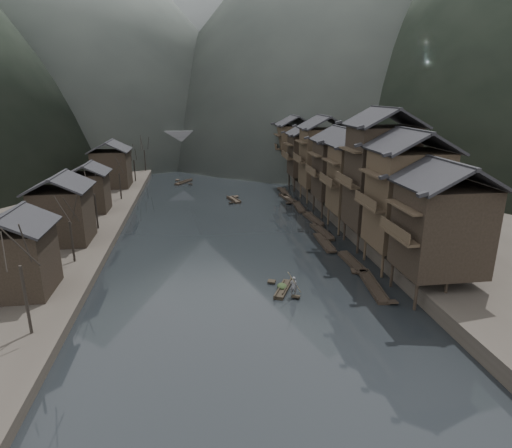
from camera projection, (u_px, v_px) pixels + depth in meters
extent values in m
plane|color=black|center=(242.00, 272.00, 45.75)|extent=(300.00, 300.00, 0.00)
cube|color=#2D2823|center=(390.00, 181.00, 87.91)|extent=(40.00, 200.00, 1.80)
cube|color=#2D2823|center=(31.00, 193.00, 78.84)|extent=(40.00, 200.00, 1.20)
cylinder|color=black|center=(416.00, 296.00, 37.39)|extent=(0.30, 0.30, 2.90)
cylinder|color=black|center=(392.00, 274.00, 41.93)|extent=(0.30, 0.30, 2.90)
cylinder|color=black|center=(445.00, 294.00, 37.75)|extent=(0.30, 0.30, 2.90)
cylinder|color=black|center=(418.00, 273.00, 42.29)|extent=(0.30, 0.30, 2.90)
cube|color=black|center=(442.00, 229.00, 38.50)|extent=(7.00, 6.00, 7.94)
cube|color=#342A1D|center=(399.00, 235.00, 38.10)|extent=(1.20, 5.70, 0.25)
cylinder|color=#342A1D|center=(382.00, 266.00, 44.01)|extent=(0.30, 0.30, 2.90)
cylinder|color=#342A1D|center=(365.00, 249.00, 48.55)|extent=(0.30, 0.30, 2.90)
cylinder|color=#342A1D|center=(408.00, 264.00, 44.37)|extent=(0.30, 0.30, 2.90)
cylinder|color=#342A1D|center=(388.00, 248.00, 48.91)|extent=(0.30, 0.30, 2.90)
cube|color=#342A1D|center=(406.00, 199.00, 44.81)|extent=(7.00, 6.00, 10.08)
cube|color=#342A1D|center=(370.00, 205.00, 44.43)|extent=(1.20, 5.70, 0.25)
cylinder|color=black|center=(358.00, 243.00, 50.63)|extent=(0.30, 0.30, 2.90)
cylinder|color=black|center=(344.00, 230.00, 55.17)|extent=(0.30, 0.30, 2.90)
cylinder|color=black|center=(380.00, 242.00, 50.99)|extent=(0.30, 0.30, 2.90)
cylinder|color=black|center=(365.00, 230.00, 55.53)|extent=(0.30, 0.30, 2.90)
cube|color=black|center=(380.00, 178.00, 51.15)|extent=(7.00, 6.00, 12.00)
cube|color=#342A1D|center=(347.00, 183.00, 50.80)|extent=(1.20, 5.70, 0.25)
cylinder|color=#342A1D|center=(339.00, 225.00, 57.26)|extent=(0.30, 0.30, 2.90)
cylinder|color=#342A1D|center=(328.00, 216.00, 61.80)|extent=(0.30, 0.30, 2.90)
cylinder|color=#342A1D|center=(359.00, 225.00, 57.62)|extent=(0.30, 0.30, 2.90)
cylinder|color=#342A1D|center=(347.00, 215.00, 62.16)|extent=(0.30, 0.30, 2.90)
cube|color=#342A1D|center=(358.00, 179.00, 58.23)|extent=(7.00, 6.00, 8.91)
cube|color=#342A1D|center=(329.00, 183.00, 57.84)|extent=(1.20, 5.70, 0.25)
cylinder|color=black|center=(322.00, 210.00, 64.82)|extent=(0.30, 0.30, 2.90)
cylinder|color=black|center=(314.00, 202.00, 69.37)|extent=(0.30, 0.30, 2.90)
cylinder|color=black|center=(339.00, 209.00, 65.18)|extent=(0.30, 0.30, 2.90)
cylinder|color=black|center=(330.00, 201.00, 69.73)|extent=(0.30, 0.30, 2.90)
cube|color=black|center=(339.00, 170.00, 65.84)|extent=(7.00, 6.00, 8.65)
cube|color=#342A1D|center=(313.00, 173.00, 65.44)|extent=(1.20, 5.70, 0.25)
cylinder|color=#342A1D|center=(307.00, 196.00, 73.34)|extent=(0.30, 0.30, 2.90)
cylinder|color=#342A1D|center=(301.00, 190.00, 77.88)|extent=(0.30, 0.30, 2.90)
cylinder|color=#342A1D|center=(323.00, 196.00, 73.70)|extent=(0.30, 0.30, 2.90)
cylinder|color=#342A1D|center=(315.00, 190.00, 78.24)|extent=(0.30, 0.30, 2.90)
cube|color=#342A1D|center=(322.00, 157.00, 74.18)|extent=(7.00, 6.00, 9.82)
cube|color=#342A1D|center=(300.00, 161.00, 73.80)|extent=(1.20, 5.70, 0.25)
cylinder|color=black|center=(294.00, 184.00, 82.80)|extent=(0.30, 0.30, 2.90)
cylinder|color=black|center=(289.00, 179.00, 87.34)|extent=(0.30, 0.30, 2.90)
cylinder|color=black|center=(308.00, 184.00, 83.16)|extent=(0.30, 0.30, 2.90)
cylinder|color=black|center=(302.00, 179.00, 87.70)|extent=(0.30, 0.30, 2.90)
cube|color=black|center=(308.00, 155.00, 83.93)|extent=(7.00, 6.00, 7.83)
cube|color=#342A1D|center=(288.00, 158.00, 83.52)|extent=(1.20, 5.70, 0.25)
cylinder|color=#342A1D|center=(282.00, 173.00, 94.15)|extent=(0.30, 0.30, 2.90)
cylinder|color=#342A1D|center=(278.00, 169.00, 98.70)|extent=(0.30, 0.30, 2.90)
cylinder|color=#342A1D|center=(294.00, 173.00, 94.51)|extent=(0.30, 0.30, 2.90)
cylinder|color=#342A1D|center=(290.00, 169.00, 99.06)|extent=(0.30, 0.30, 2.90)
cube|color=#342A1D|center=(294.00, 146.00, 95.16)|extent=(7.00, 6.00, 8.70)
cube|color=#342A1D|center=(277.00, 148.00, 94.76)|extent=(1.20, 5.70, 0.25)
cube|color=black|center=(18.00, 259.00, 38.04)|extent=(5.50, 5.50, 6.00)
cube|color=black|center=(63.00, 214.00, 51.22)|extent=(6.00, 6.00, 6.50)
cube|color=black|center=(90.00, 191.00, 64.56)|extent=(5.00, 5.00, 5.80)
cube|color=black|center=(112.00, 168.00, 81.45)|extent=(6.50, 6.50, 6.80)
cylinder|color=black|center=(29.00, 297.00, 31.53)|extent=(0.24, 0.24, 5.51)
cylinder|color=black|center=(80.00, 239.00, 45.45)|extent=(0.24, 0.24, 4.47)
cylinder|color=black|center=(102.00, 209.00, 56.52)|extent=(0.24, 0.24, 4.69)
cylinder|color=black|center=(122.00, 185.00, 72.27)|extent=(0.24, 0.24, 4.42)
cylinder|color=black|center=(134.00, 169.00, 86.83)|extent=(0.24, 0.24, 4.24)
cylinder|color=black|center=(141.00, 159.00, 97.91)|extent=(0.24, 0.24, 4.77)
cube|color=black|center=(372.00, 286.00, 42.09)|extent=(1.89, 7.55, 0.30)
cube|color=black|center=(372.00, 284.00, 42.04)|extent=(1.93, 7.41, 0.10)
cube|color=black|center=(356.00, 270.00, 45.38)|extent=(1.03, 1.01, 0.36)
cube|color=black|center=(392.00, 301.00, 38.73)|extent=(1.03, 1.01, 0.36)
cube|color=black|center=(352.00, 263.00, 47.77)|extent=(1.37, 6.05, 0.30)
cube|color=black|center=(352.00, 261.00, 47.72)|extent=(1.42, 5.93, 0.10)
cube|color=black|center=(345.00, 252.00, 50.47)|extent=(0.97, 0.78, 0.33)
cube|color=black|center=(360.00, 272.00, 44.99)|extent=(0.97, 0.78, 0.33)
cube|color=black|center=(324.00, 243.00, 53.93)|extent=(1.26, 6.41, 0.30)
cube|color=black|center=(324.00, 242.00, 53.87)|extent=(1.31, 6.29, 0.10)
cube|color=black|center=(317.00, 234.00, 56.77)|extent=(0.95, 0.81, 0.34)
cube|color=black|center=(333.00, 251.00, 50.99)|extent=(0.95, 0.81, 0.34)
cube|color=black|center=(321.00, 232.00, 58.23)|extent=(1.60, 6.93, 0.30)
cube|color=black|center=(322.00, 231.00, 58.18)|extent=(1.64, 6.80, 0.10)
cube|color=black|center=(317.00, 224.00, 61.33)|extent=(0.99, 0.91, 0.35)
cube|color=black|center=(327.00, 239.00, 55.05)|extent=(0.99, 0.91, 0.35)
cube|color=black|center=(313.00, 219.00, 63.95)|extent=(1.64, 6.54, 0.30)
cube|color=black|center=(313.00, 218.00, 63.90)|extent=(1.69, 6.42, 0.10)
cube|color=black|center=(309.00, 213.00, 66.88)|extent=(1.00, 0.87, 0.34)
cube|color=black|center=(317.00, 225.00, 60.95)|extent=(1.00, 0.87, 0.34)
cube|color=black|center=(298.00, 207.00, 70.80)|extent=(1.47, 6.69, 0.30)
cube|color=black|center=(298.00, 206.00, 70.74)|extent=(1.52, 6.56, 0.10)
cube|color=black|center=(293.00, 202.00, 73.74)|extent=(0.98, 0.87, 0.34)
cube|color=black|center=(304.00, 211.00, 67.77)|extent=(0.98, 0.87, 0.34)
cube|color=black|center=(288.00, 199.00, 76.36)|extent=(2.01, 6.87, 0.30)
cube|color=black|center=(288.00, 198.00, 76.31)|extent=(2.05, 6.75, 0.10)
cube|color=black|center=(286.00, 194.00, 79.43)|extent=(1.04, 0.95, 0.35)
cube|color=black|center=(289.00, 202.00, 73.21)|extent=(1.04, 0.95, 0.35)
cube|color=black|center=(284.00, 193.00, 81.01)|extent=(1.46, 6.83, 0.30)
cube|color=black|center=(284.00, 192.00, 80.96)|extent=(1.51, 6.70, 0.10)
cube|color=black|center=(280.00, 188.00, 84.02)|extent=(0.98, 0.88, 0.35)
cube|color=black|center=(288.00, 196.00, 77.92)|extent=(0.98, 0.88, 0.35)
cube|color=black|center=(234.00, 200.00, 75.55)|extent=(2.24, 4.74, 0.30)
cube|color=black|center=(234.00, 199.00, 75.50)|extent=(2.26, 4.66, 0.10)
cube|color=black|center=(236.00, 196.00, 77.62)|extent=(0.98, 0.79, 0.29)
cube|color=black|center=(231.00, 202.00, 73.40)|extent=(0.98, 0.79, 0.29)
cube|color=black|center=(184.00, 182.00, 90.29)|extent=(3.70, 5.18, 0.30)
cube|color=black|center=(184.00, 181.00, 90.23)|extent=(3.69, 5.11, 0.10)
cube|color=black|center=(178.00, 180.00, 92.18)|extent=(1.08, 1.02, 0.31)
cube|color=black|center=(190.00, 183.00, 88.31)|extent=(1.08, 1.02, 0.31)
cube|color=#4C4C4F|center=(213.00, 137.00, 111.74)|extent=(40.00, 6.00, 1.60)
cube|color=#4C4C4F|center=(213.00, 132.00, 108.80)|extent=(40.00, 0.50, 1.00)
cube|color=#4C4C4F|center=(212.00, 131.00, 113.91)|extent=(40.00, 0.50, 1.00)
cube|color=#4C4C4F|center=(159.00, 153.00, 111.10)|extent=(3.20, 6.00, 6.40)
cube|color=#4C4C4F|center=(196.00, 152.00, 112.34)|extent=(3.20, 6.00, 6.40)
cube|color=#4C4C4F|center=(230.00, 152.00, 113.52)|extent=(3.20, 6.00, 6.40)
cube|color=#4C4C4F|center=(265.00, 151.00, 114.76)|extent=(3.20, 6.00, 6.40)
cone|color=#474F49|center=(62.00, 9.00, 153.07)|extent=(168.00, 168.00, 93.65)
cube|color=black|center=(283.00, 289.00, 41.35)|extent=(2.55, 4.08, 0.30)
cube|color=black|center=(283.00, 288.00, 41.29)|extent=(2.55, 4.02, 0.10)
cube|color=black|center=(272.00, 281.00, 42.88)|extent=(0.90, 0.79, 0.28)
cube|color=black|center=(296.00, 296.00, 39.73)|extent=(0.90, 0.79, 0.28)
ellipsoid|color=black|center=(282.00, 283.00, 41.34)|extent=(0.98, 1.28, 0.59)
imported|color=#505052|center=(293.00, 284.00, 39.74)|extent=(0.77, 0.60, 1.86)
cylinder|color=#8C7A51|center=(296.00, 257.00, 38.98)|extent=(2.04, 2.22, 3.48)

